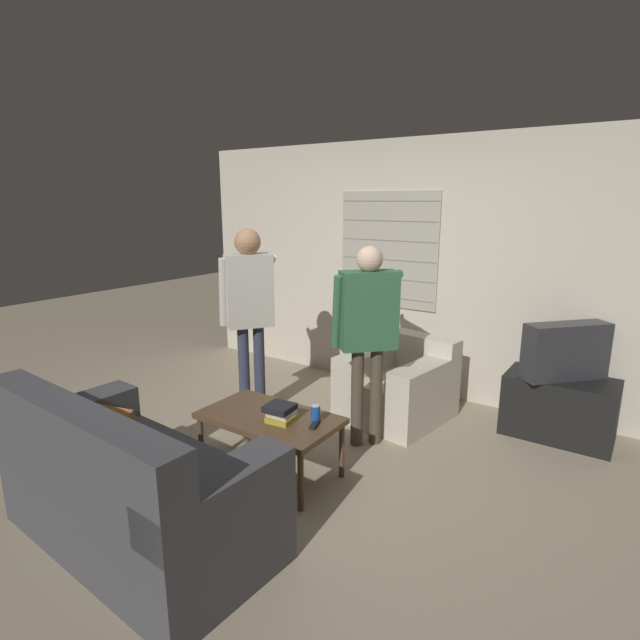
% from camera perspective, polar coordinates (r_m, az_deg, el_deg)
% --- Properties ---
extents(ground_plane, '(16.00, 16.00, 0.00)m').
position_cam_1_polar(ground_plane, '(3.93, -3.63, -16.29)').
color(ground_plane, gray).
extents(wall_back, '(5.20, 0.08, 2.55)m').
position_cam_1_polar(wall_back, '(5.21, 10.00, 5.90)').
color(wall_back, beige).
rests_on(wall_back, ground_plane).
extents(couch_blue, '(1.72, 0.93, 0.94)m').
position_cam_1_polar(couch_blue, '(3.20, -20.91, -17.50)').
color(couch_blue, '#424247').
rests_on(couch_blue, ground_plane).
extents(armchair_beige, '(0.95, 0.98, 0.73)m').
position_cam_1_polar(armchair_beige, '(4.68, 8.98, -7.34)').
color(armchair_beige, beige).
rests_on(armchair_beige, ground_plane).
extents(coffee_table, '(0.99, 0.58, 0.45)m').
position_cam_1_polar(coffee_table, '(3.67, -5.75, -11.43)').
color(coffee_table, brown).
rests_on(coffee_table, ground_plane).
extents(tv_stand, '(0.86, 0.47, 0.52)m').
position_cam_1_polar(tv_stand, '(4.70, 25.64, -8.98)').
color(tv_stand, black).
rests_on(tv_stand, ground_plane).
extents(tv, '(0.62, 0.65, 0.46)m').
position_cam_1_polar(tv, '(4.55, 26.25, -3.19)').
color(tv, '#2D2D33').
rests_on(tv, tv_stand).
extents(person_left_standing, '(0.52, 0.74, 1.72)m').
position_cam_1_polar(person_left_standing, '(4.46, -8.09, 2.28)').
color(person_left_standing, '#33384C').
rests_on(person_left_standing, ground_plane).
extents(person_right_standing, '(0.50, 0.83, 1.62)m').
position_cam_1_polar(person_right_standing, '(3.91, 5.49, -0.19)').
color(person_right_standing, '#4C4233').
rests_on(person_right_standing, ground_plane).
extents(book_stack, '(0.21, 0.20, 0.12)m').
position_cam_1_polar(book_stack, '(3.54, -4.53, -10.51)').
color(book_stack, gold).
rests_on(book_stack, coffee_table).
extents(soda_can, '(0.07, 0.07, 0.13)m').
position_cam_1_polar(soda_can, '(3.51, -0.52, -10.69)').
color(soda_can, '#194C9E').
rests_on(soda_can, coffee_table).
extents(spare_remote, '(0.08, 0.14, 0.02)m').
position_cam_1_polar(spare_remote, '(3.48, -0.61, -11.84)').
color(spare_remote, black).
rests_on(spare_remote, coffee_table).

